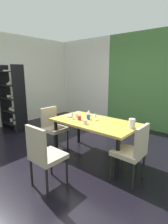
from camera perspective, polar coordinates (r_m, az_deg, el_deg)
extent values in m
cube|color=black|center=(3.97, -6.81, -12.58)|extent=(5.63, 5.51, 0.02)
cube|color=silver|center=(6.72, 0.08, 10.67)|extent=(2.24, 0.10, 2.82)
cube|color=#48773C|center=(5.34, 24.04, 8.87)|extent=(3.40, 0.10, 2.82)
cube|color=#B7953B|center=(3.44, 3.37, -3.29)|extent=(1.69, 0.91, 0.04)
cylinder|color=black|center=(4.27, -1.76, -5.28)|extent=(0.07, 0.07, 0.72)
cylinder|color=black|center=(3.51, 16.79, -10.08)|extent=(0.07, 0.07, 0.72)
cylinder|color=black|center=(3.81, -9.07, -7.81)|extent=(0.07, 0.07, 0.72)
cylinder|color=black|center=(2.93, 10.89, -14.62)|extent=(0.07, 0.07, 0.72)
cube|color=tan|center=(2.90, 14.24, -12.70)|extent=(0.44, 0.44, 0.07)
cube|color=tan|center=(2.73, 18.32, -9.17)|extent=(0.05, 0.42, 0.48)
cylinder|color=black|center=(2.95, 8.75, -17.50)|extent=(0.04, 0.04, 0.43)
cylinder|color=black|center=(3.24, 12.43, -14.67)|extent=(0.04, 0.04, 0.43)
cylinder|color=black|center=(2.80, 15.76, -19.68)|extent=(0.04, 0.04, 0.43)
cylinder|color=black|center=(3.10, 18.87, -16.40)|extent=(0.04, 0.04, 0.43)
cube|color=tan|center=(3.92, -9.39, -5.49)|extent=(0.44, 0.44, 0.07)
cube|color=tan|center=(4.00, -11.36, -1.73)|extent=(0.05, 0.42, 0.46)
cylinder|color=black|center=(3.99, -5.36, -8.86)|extent=(0.04, 0.04, 0.43)
cylinder|color=black|center=(3.76, -9.58, -10.44)|extent=(0.04, 0.04, 0.43)
cylinder|color=black|center=(4.26, -8.96, -7.54)|extent=(0.04, 0.04, 0.43)
cylinder|color=black|center=(4.04, -13.09, -8.90)|extent=(0.04, 0.04, 0.43)
cube|color=tan|center=(2.75, -11.50, -14.05)|extent=(0.44, 0.44, 0.07)
cube|color=tan|center=(2.54, -15.38, -10.33)|extent=(0.42, 0.05, 0.51)
cylinder|color=black|center=(3.10, -10.68, -15.91)|extent=(0.04, 0.04, 0.43)
cylinder|color=black|center=(2.85, -5.60, -18.54)|extent=(0.04, 0.04, 0.43)
cylinder|color=black|center=(2.92, -16.79, -18.32)|extent=(0.04, 0.04, 0.43)
cylinder|color=black|center=(2.65, -11.97, -21.56)|extent=(0.04, 0.04, 0.43)
cube|color=black|center=(5.89, -24.35, 4.55)|extent=(0.05, 0.36, 1.89)
cube|color=black|center=(5.13, -20.20, 3.79)|extent=(0.05, 0.36, 1.89)
cube|color=black|center=(5.67, -21.75, -3.34)|extent=(0.89, 0.36, 0.02)
cylinder|color=silver|center=(5.53, -21.10, -3.22)|extent=(0.19, 0.19, 0.06)
cylinder|color=silver|center=(5.80, -22.60, -2.45)|extent=(0.08, 0.08, 0.09)
cube|color=black|center=(5.58, -22.08, 0.37)|extent=(0.89, 0.36, 0.02)
cylinder|color=#DEF1CA|center=(5.51, -21.78, 0.58)|extent=(0.15, 0.15, 0.04)
cylinder|color=silver|center=(5.67, -22.66, 1.01)|extent=(0.13, 0.13, 0.07)
cube|color=black|center=(5.51, -22.42, 4.20)|extent=(0.89, 0.36, 0.02)
cylinder|color=beige|center=(5.39, -21.80, 4.40)|extent=(0.17, 0.17, 0.04)
cylinder|color=white|center=(5.65, -23.23, 4.76)|extent=(0.12, 0.12, 0.06)
cube|color=black|center=(5.47, -22.77, 8.10)|extent=(0.89, 0.36, 0.02)
cylinder|color=silver|center=(5.52, -23.09, 8.48)|extent=(0.17, 0.17, 0.05)
cylinder|color=beige|center=(5.48, -22.87, 8.70)|extent=(0.10, 0.10, 0.09)
cube|color=black|center=(5.46, -23.13, 12.03)|extent=(0.89, 0.36, 0.02)
cylinder|color=white|center=(5.59, -23.88, 12.28)|extent=(0.21, 0.21, 0.04)
cylinder|color=#F0DBC9|center=(5.40, -22.86, 12.51)|extent=(0.10, 0.10, 0.06)
cylinder|color=silver|center=(3.84, 1.52, -1.17)|extent=(0.07, 0.07, 0.00)
cylinder|color=silver|center=(3.83, 1.53, -0.70)|extent=(0.01, 0.01, 0.06)
cone|color=silver|center=(3.82, 1.53, 0.21)|extent=(0.07, 0.07, 0.06)
cylinder|color=silver|center=(3.60, -3.89, -2.17)|extent=(0.06, 0.06, 0.00)
cylinder|color=silver|center=(3.59, -3.89, -1.64)|extent=(0.01, 0.01, 0.07)
cone|color=silver|center=(3.58, -3.91, -0.50)|extent=(0.07, 0.07, 0.08)
cylinder|color=silver|center=(3.52, 3.63, -2.55)|extent=(0.06, 0.06, 0.00)
cylinder|color=silver|center=(3.51, 3.64, -1.97)|extent=(0.01, 0.01, 0.07)
cone|color=silver|center=(3.49, 3.65, -0.89)|extent=(0.07, 0.07, 0.07)
cylinder|color=#F3E8C4|center=(3.72, -4.64, -1.36)|extent=(0.13, 0.13, 0.04)
cylinder|color=silver|center=(3.71, -2.39, -1.05)|extent=(0.07, 0.07, 0.09)
cylinder|color=red|center=(3.51, -1.53, -1.96)|extent=(0.07, 0.07, 0.08)
cylinder|color=#295098|center=(3.54, 1.42, -1.63)|extent=(0.07, 0.07, 0.10)
cylinder|color=beige|center=(3.24, 0.37, -3.19)|extent=(0.08, 0.08, 0.09)
cylinder|color=silver|center=(3.10, 15.36, -3.62)|extent=(0.11, 0.11, 0.17)
cone|color=silver|center=(3.06, 16.28, -2.53)|extent=(0.04, 0.04, 0.03)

